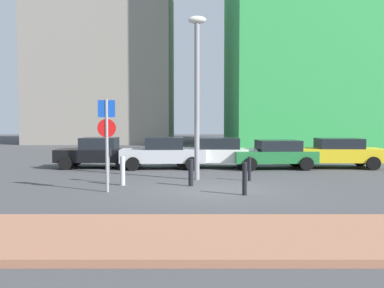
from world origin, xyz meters
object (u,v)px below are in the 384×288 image
parked_car_silver (161,153)px  parking_sign_post (105,134)px  traffic_bollard_mid (243,179)px  parked_car_white (213,152)px  traffic_bollard_near (247,169)px  parking_meter (107,160)px  street_lamp (195,83)px  parked_car_green (273,154)px  traffic_bollard_edge (121,171)px  parked_car_yellow (333,153)px  parked_car_black (96,152)px  traffic_bollard_far (189,173)px

parked_car_silver → parking_sign_post: (-1.38, -6.81, 1.13)m
parked_car_silver → traffic_bollard_mid: 8.02m
parked_car_white → traffic_bollard_near: parked_car_white is taller
parking_meter → street_lamp: street_lamp is taller
parked_car_green → traffic_bollard_mid: 7.74m
traffic_bollard_edge → parking_sign_post: bearing=-100.5°
parked_car_white → parked_car_yellow: 5.94m
traffic_bollard_edge → traffic_bollard_mid: bearing=-26.3°
parked_car_black → parked_car_white: size_ratio=0.94×
parked_car_white → street_lamp: size_ratio=0.67×
parking_sign_post → traffic_bollard_edge: 2.00m
parked_car_black → parked_car_green: parked_car_black is taller
parking_sign_post → parked_car_yellow: bearing=35.9°
parked_car_white → traffic_bollard_far: parked_car_white is taller
parking_meter → parked_car_green: bearing=33.3°
traffic_bollard_near → traffic_bollard_mid: bearing=-100.4°
parked_car_silver → traffic_bollard_edge: size_ratio=3.91×
traffic_bollard_far → parked_car_white: bearing=78.9°
parked_car_white → parked_car_yellow: bearing=-0.3°
parked_car_silver → parked_car_white: 2.52m
street_lamp → traffic_bollard_far: size_ratio=6.65×
parked_car_black → traffic_bollard_edge: parked_car_black is taller
parking_meter → street_lamp: size_ratio=0.20×
traffic_bollard_edge → street_lamp: bearing=28.2°
parked_car_white → street_lamp: (-0.92, -4.26, 3.01)m
parked_car_black → parking_meter: (1.51, -5.12, 0.09)m
traffic_bollard_far → traffic_bollard_near: bearing=30.2°
parked_car_silver → parked_car_green: bearing=-0.6°
parked_car_silver → parked_car_green: 5.40m
traffic_bollard_near → street_lamp: bearing=171.4°
traffic_bollard_edge → parked_car_yellow: bearing=30.7°
parked_car_black → traffic_bollard_far: parked_car_black is taller
parked_car_white → parking_meter: size_ratio=3.28×
traffic_bollard_near → traffic_bollard_mid: traffic_bollard_mid is taller
parked_car_white → parking_sign_post: (-3.88, -7.13, 1.13)m
parked_car_black → parking_meter: bearing=-73.5°
parked_car_silver → parking_meter: (-1.73, -4.74, 0.07)m
parked_car_green → traffic_bollard_far: 6.84m
parking_meter → parked_car_white: bearing=50.1°
parked_car_white → parking_sign_post: parking_sign_post is taller
parked_car_yellow → street_lamp: street_lamp is taller
parked_car_green → traffic_bollard_edge: bearing=-140.7°
parked_car_black → parked_car_green: bearing=-2.9°
parked_car_green → traffic_bollard_mid: parked_car_green is taller
parked_car_silver → parked_car_black: bearing=173.4°
parked_car_white → traffic_bollard_mid: 7.76m
traffic_bollard_near → traffic_bollard_far: 2.61m
street_lamp → traffic_bollard_far: (-0.23, -1.62, -3.31)m
street_lamp → parked_car_black: bearing=138.2°
parked_car_yellow → traffic_bollard_edge: 11.11m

